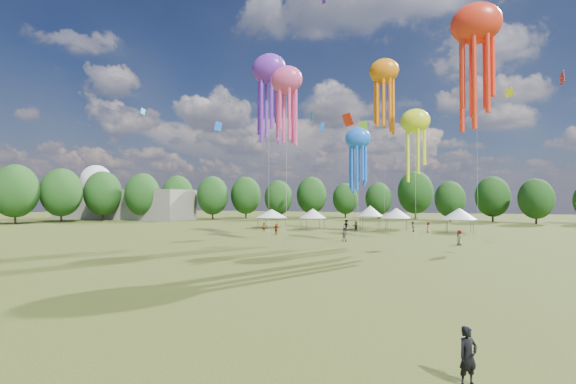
% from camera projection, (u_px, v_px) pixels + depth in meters
% --- Properties ---
extents(ground, '(300.00, 300.00, 0.00)m').
position_uv_depth(ground, '(234.00, 335.00, 15.34)').
color(ground, '#384416').
rests_on(ground, ground).
extents(observer_main, '(0.74, 0.70, 1.69)m').
position_uv_depth(observer_main, '(468.00, 356.00, 11.18)').
color(observer_main, black).
rests_on(observer_main, ground).
extents(spectator_near, '(1.01, 0.87, 1.77)m').
position_uv_depth(spectator_near, '(344.00, 235.00, 49.54)').
color(spectator_near, gray).
rests_on(spectator_near, ground).
extents(spectators_far, '(30.11, 18.95, 1.91)m').
position_uv_depth(spectators_far, '(368.00, 228.00, 61.79)').
color(spectators_far, gray).
rests_on(spectators_far, ground).
extents(festival_tents, '(38.58, 9.78, 4.27)m').
position_uv_depth(festival_tents, '(359.00, 213.00, 69.12)').
color(festival_tents, '#47474C').
rests_on(festival_tents, ground).
extents(show_kites, '(32.10, 21.42, 30.77)m').
position_uv_depth(show_kites, '(390.00, 80.00, 51.55)').
color(show_kites, '#F24789').
rests_on(show_kites, ground).
extents(small_kites, '(73.88, 62.54, 40.14)m').
position_uv_depth(small_kites, '(379.00, 18.00, 54.82)').
color(small_kites, '#F24789').
rests_on(small_kites, ground).
extents(treeline, '(201.57, 95.24, 13.43)m').
position_uv_depth(treeline, '(364.00, 194.00, 75.68)').
color(treeline, '#38281C').
rests_on(treeline, ground).
extents(hangar, '(40.00, 12.00, 8.00)m').
position_uv_depth(hangar, '(123.00, 205.00, 107.30)').
color(hangar, gray).
rests_on(hangar, ground).
extents(radome, '(9.00, 9.00, 16.00)m').
position_uv_depth(radome, '(96.00, 185.00, 118.41)').
color(radome, white).
rests_on(radome, ground).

